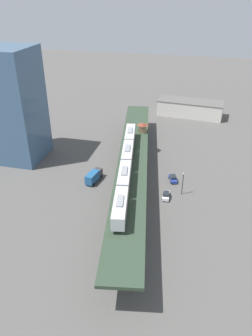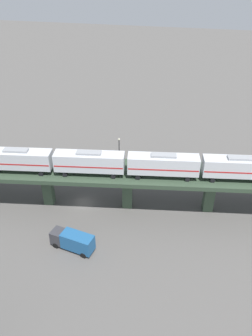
{
  "view_description": "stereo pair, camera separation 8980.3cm",
  "coord_description": "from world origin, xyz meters",
  "px_view_note": "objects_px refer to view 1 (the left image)",
  "views": [
    {
      "loc": [
        17.74,
        -81.65,
        52.16
      ],
      "look_at": [
        0.03,
        -8.45,
        9.38
      ],
      "focal_mm": 35.0,
      "sensor_mm": 36.0,
      "label": 1
    },
    {
      "loc": [
        -46.05,
        -19.69,
        39.6
      ],
      "look_at": [
        0.03,
        -8.45,
        9.38
      ],
      "focal_mm": 35.0,
      "sensor_mm": 36.0,
      "label": 2
    }
  ],
  "objects_px": {
    "delivery_truck": "(94,176)",
    "warehouse_building": "(190,108)",
    "street_car_white": "(166,195)",
    "office_tower": "(13,106)",
    "street_car_blue": "(173,178)",
    "street_lamp": "(183,182)",
    "signal_hut": "(143,127)",
    "subway_train": "(126,165)"
  },
  "relations": [
    {
      "from": "signal_hut",
      "to": "office_tower",
      "type": "xyz_separation_m",
      "value": [
        -39.65,
        -12.56,
        8.32
      ]
    },
    {
      "from": "subway_train",
      "to": "signal_hut",
      "type": "relative_size",
      "value": 13.32
    },
    {
      "from": "signal_hut",
      "to": "office_tower",
      "type": "relative_size",
      "value": 0.1
    },
    {
      "from": "delivery_truck",
      "to": "street_lamp",
      "type": "height_order",
      "value": "street_lamp"
    },
    {
      "from": "signal_hut",
      "to": "street_car_white",
      "type": "relative_size",
      "value": 0.82
    },
    {
      "from": "subway_train",
      "to": "warehouse_building",
      "type": "relative_size",
      "value": 1.69
    },
    {
      "from": "subway_train",
      "to": "delivery_truck",
      "type": "xyz_separation_m",
      "value": [
        -11.36,
        5.96,
        -8.66
      ]
    },
    {
      "from": "signal_hut",
      "to": "warehouse_building",
      "type": "distance_m",
      "value": 43.9
    },
    {
      "from": "subway_train",
      "to": "street_car_white",
      "type": "bearing_deg",
      "value": 11.67
    },
    {
      "from": "warehouse_building",
      "to": "delivery_truck",
      "type": "bearing_deg",
      "value": -110.76
    },
    {
      "from": "subway_train",
      "to": "street_car_blue",
      "type": "distance_m",
      "value": 19.06
    },
    {
      "from": "subway_train",
      "to": "delivery_truck",
      "type": "bearing_deg",
      "value": 152.33
    },
    {
      "from": "warehouse_building",
      "to": "office_tower",
      "type": "height_order",
      "value": "office_tower"
    },
    {
      "from": "subway_train",
      "to": "street_lamp",
      "type": "xyz_separation_m",
      "value": [
        14.93,
        5.21,
        -6.32
      ]
    },
    {
      "from": "office_tower",
      "to": "street_car_blue",
      "type": "bearing_deg",
      "value": -4.3
    },
    {
      "from": "warehouse_building",
      "to": "street_car_blue",
      "type": "bearing_deg",
      "value": -90.98
    },
    {
      "from": "street_car_blue",
      "to": "office_tower",
      "type": "distance_m",
      "value": 55.19
    },
    {
      "from": "street_car_blue",
      "to": "street_car_white",
      "type": "bearing_deg",
      "value": -95.31
    },
    {
      "from": "subway_train",
      "to": "office_tower",
      "type": "relative_size",
      "value": 1.38
    },
    {
      "from": "street_car_blue",
      "to": "office_tower",
      "type": "xyz_separation_m",
      "value": [
        -52.34,
        3.93,
        17.06
      ]
    },
    {
      "from": "street_car_white",
      "to": "office_tower",
      "type": "distance_m",
      "value": 55.84
    },
    {
      "from": "street_lamp",
      "to": "warehouse_building",
      "type": "xyz_separation_m",
      "value": [
        -2.24,
        64.21,
        -0.7
      ]
    },
    {
      "from": "warehouse_building",
      "to": "subway_train",
      "type": "bearing_deg",
      "value": -100.36
    },
    {
      "from": "street_car_white",
      "to": "signal_hut",
      "type": "bearing_deg",
      "value": 114.49
    },
    {
      "from": "street_lamp",
      "to": "warehouse_building",
      "type": "height_order",
      "value": "street_lamp"
    },
    {
      "from": "street_car_blue",
      "to": "warehouse_building",
      "type": "height_order",
      "value": "warehouse_building"
    },
    {
      "from": "warehouse_building",
      "to": "street_lamp",
      "type": "bearing_deg",
      "value": -88.0
    },
    {
      "from": "street_car_white",
      "to": "street_lamp",
      "type": "relative_size",
      "value": 0.65
    },
    {
      "from": "street_car_blue",
      "to": "street_car_white",
      "type": "relative_size",
      "value": 1.05
    },
    {
      "from": "street_car_white",
      "to": "office_tower",
      "type": "xyz_separation_m",
      "value": [
        -51.46,
        13.37,
        17.06
      ]
    },
    {
      "from": "subway_train",
      "to": "warehouse_building",
      "type": "bearing_deg",
      "value": 79.64
    },
    {
      "from": "delivery_truck",
      "to": "warehouse_building",
      "type": "relative_size",
      "value": 0.25
    },
    {
      "from": "street_car_blue",
      "to": "warehouse_building",
      "type": "distance_m",
      "value": 57.79
    },
    {
      "from": "delivery_truck",
      "to": "office_tower",
      "type": "xyz_separation_m",
      "value": [
        -29.28,
        9.65,
        16.24
      ]
    },
    {
      "from": "street_car_blue",
      "to": "street_lamp",
      "type": "xyz_separation_m",
      "value": [
        3.23,
        -6.47,
        3.17
      ]
    },
    {
      "from": "street_car_white",
      "to": "warehouse_building",
      "type": "height_order",
      "value": "warehouse_building"
    },
    {
      "from": "street_lamp",
      "to": "warehouse_building",
      "type": "bearing_deg",
      "value": 92.0
    },
    {
      "from": "delivery_truck",
      "to": "warehouse_building",
      "type": "height_order",
      "value": "warehouse_building"
    },
    {
      "from": "subway_train",
      "to": "street_lamp",
      "type": "relative_size",
      "value": 7.14
    },
    {
      "from": "signal_hut",
      "to": "warehouse_building",
      "type": "xyz_separation_m",
      "value": [
        13.68,
        41.24,
        -6.27
      ]
    },
    {
      "from": "street_car_white",
      "to": "street_car_blue",
      "type": "bearing_deg",
      "value": 84.69
    },
    {
      "from": "subway_train",
      "to": "signal_hut",
      "type": "xyz_separation_m",
      "value": [
        -0.99,
        28.17,
        -0.74
      ]
    }
  ]
}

